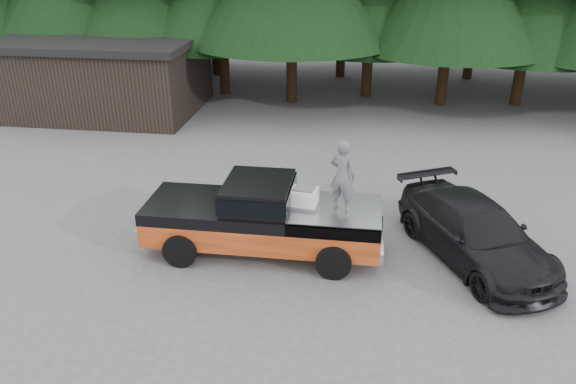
# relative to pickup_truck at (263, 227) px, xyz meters

# --- Properties ---
(ground) EXTENTS (120.00, 120.00, 0.00)m
(ground) POSITION_rel_pickup_truck_xyz_m (-0.17, -0.67, -0.67)
(ground) COLOR #4B4B4D
(ground) RESTS_ON ground
(pickup_truck) EXTENTS (6.00, 2.04, 1.33)m
(pickup_truck) POSITION_rel_pickup_truck_xyz_m (0.00, 0.00, 0.00)
(pickup_truck) COLOR #D15120
(pickup_truck) RESTS_ON ground
(truck_cab) EXTENTS (1.66, 1.90, 0.59)m
(truck_cab) POSITION_rel_pickup_truck_xyz_m (-0.10, 0.00, 0.96)
(truck_cab) COLOR black
(truck_cab) RESTS_ON pickup_truck
(air_compressor) EXTENTS (0.70, 0.61, 0.43)m
(air_compressor) POSITION_rel_pickup_truck_xyz_m (1.03, -0.00, 0.88)
(air_compressor) COLOR silver
(air_compressor) RESTS_ON pickup_truck
(man_on_bed) EXTENTS (0.76, 0.63, 1.77)m
(man_on_bed) POSITION_rel_pickup_truck_xyz_m (1.93, -0.03, 1.55)
(man_on_bed) COLOR #56565D
(man_on_bed) RESTS_ON pickup_truck
(parked_car) EXTENTS (4.06, 5.40, 1.46)m
(parked_car) POSITION_rel_pickup_truck_xyz_m (5.21, 0.36, 0.06)
(parked_car) COLOR black
(parked_car) RESTS_ON ground
(utility_building) EXTENTS (8.40, 6.40, 3.30)m
(utility_building) POSITION_rel_pickup_truck_xyz_m (-9.17, 11.33, 1.00)
(utility_building) COLOR black
(utility_building) RESTS_ON ground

